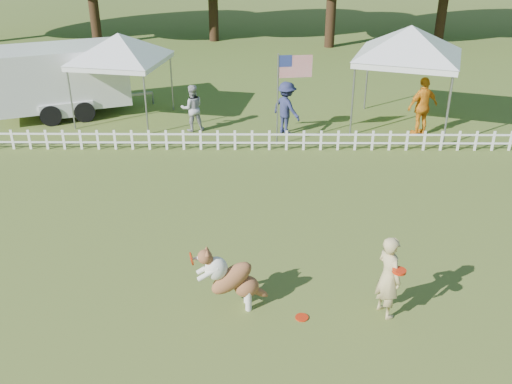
% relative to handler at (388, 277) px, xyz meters
% --- Properties ---
extents(ground, '(120.00, 120.00, 0.00)m').
position_rel_handler_xyz_m(ground, '(-1.66, 0.52, -0.76)').
color(ground, '#36561B').
rests_on(ground, ground).
extents(picket_fence, '(22.00, 0.08, 0.60)m').
position_rel_handler_xyz_m(picket_fence, '(-1.66, 7.52, -0.46)').
color(picket_fence, white).
rests_on(picket_fence, ground).
extents(handler, '(0.56, 0.66, 1.53)m').
position_rel_handler_xyz_m(handler, '(0.00, 0.00, 0.00)').
color(handler, tan).
rests_on(handler, ground).
extents(dog, '(1.25, 0.58, 1.24)m').
position_rel_handler_xyz_m(dog, '(-2.64, 0.14, -0.14)').
color(dog, brown).
rests_on(dog, ground).
extents(frisbee_on_turf, '(0.29, 0.29, 0.02)m').
position_rel_handler_xyz_m(frisbee_on_turf, '(-1.44, -0.15, -0.75)').
color(frisbee_on_turf, red).
rests_on(frisbee_on_turf, ground).
extents(canopy_tent_left, '(3.13, 3.13, 2.78)m').
position_rel_handler_xyz_m(canopy_tent_left, '(-6.67, 10.24, 0.62)').
color(canopy_tent_left, white).
rests_on(canopy_tent_left, ground).
extents(canopy_tent_right, '(3.82, 3.82, 3.12)m').
position_rel_handler_xyz_m(canopy_tent_right, '(2.39, 9.64, 0.80)').
color(canopy_tent_right, white).
rests_on(canopy_tent_right, ground).
extents(cargo_trailer, '(5.79, 4.11, 2.33)m').
position_rel_handler_xyz_m(cargo_trailer, '(-8.86, 10.77, 0.40)').
color(cargo_trailer, white).
rests_on(cargo_trailer, ground).
extents(flag_pole, '(1.05, 0.26, 2.72)m').
position_rel_handler_xyz_m(flag_pole, '(-1.67, 7.93, 0.60)').
color(flag_pole, gray).
rests_on(flag_pole, ground).
extents(spectator_a, '(0.84, 0.73, 1.48)m').
position_rel_handler_xyz_m(spectator_a, '(-4.31, 9.14, -0.03)').
color(spectator_a, '#AAA8AE').
rests_on(spectator_a, ground).
extents(spectator_b, '(1.16, 1.20, 1.64)m').
position_rel_handler_xyz_m(spectator_b, '(-1.37, 8.92, 0.06)').
color(spectator_b, navy).
rests_on(spectator_b, ground).
extents(spectator_c, '(1.15, 0.85, 1.82)m').
position_rel_handler_xyz_m(spectator_c, '(2.80, 8.83, 0.15)').
color(spectator_c, orange).
rests_on(spectator_c, ground).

